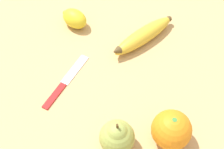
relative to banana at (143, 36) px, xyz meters
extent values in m
plane|color=tan|center=(-0.02, -0.09, -0.02)|extent=(3.00, 3.00, 0.00)
ellipsoid|color=gold|center=(0.00, 0.00, 0.00)|extent=(0.08, 0.21, 0.04)
cone|color=brown|center=(-0.02, -0.10, 0.01)|extent=(0.03, 0.03, 0.03)
sphere|color=brown|center=(0.02, 0.10, 0.00)|extent=(0.02, 0.02, 0.02)
sphere|color=orange|center=(0.22, -0.20, 0.02)|extent=(0.09, 0.09, 0.09)
cylinder|color=#3D8438|center=(0.22, -0.20, 0.06)|extent=(0.01, 0.01, 0.00)
sphere|color=#99A84C|center=(0.15, -0.29, 0.02)|extent=(0.08, 0.08, 0.08)
sphere|color=#99A84C|center=(0.15, -0.29, 0.04)|extent=(0.05, 0.05, 0.05)
cylinder|color=#4C3319|center=(0.15, -0.29, 0.06)|extent=(0.01, 0.01, 0.02)
ellipsoid|color=yellow|center=(-0.19, -0.08, 0.01)|extent=(0.08, 0.05, 0.05)
sphere|color=yellow|center=(-0.22, -0.08, 0.01)|extent=(0.02, 0.02, 0.02)
cube|color=silver|center=(-0.07, -0.20, -0.02)|extent=(0.04, 0.11, 0.00)
cube|color=red|center=(-0.05, -0.29, -0.02)|extent=(0.03, 0.08, 0.01)
camera|label=1|loc=(0.33, -0.51, 0.61)|focal=50.00mm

